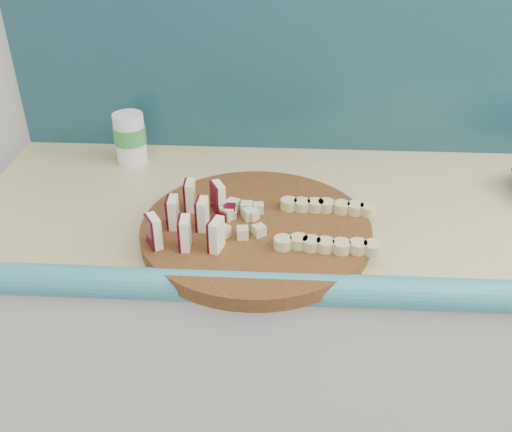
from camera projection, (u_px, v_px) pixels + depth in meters
The scene contains 7 objects.
kitchen_counter at pixel (441, 357), 1.48m from camera, with size 2.20×0.63×0.91m.
backsplash at pixel (466, 54), 1.35m from camera, with size 2.20×0.02×0.50m, color teal.
cutting_board at pixel (256, 231), 1.13m from camera, with size 0.46×0.46×0.03m, color #41230D.
apple_wedges at pixel (191, 216), 1.09m from camera, with size 0.14×0.18×0.06m.
apple_chunks at pixel (241, 219), 1.12m from camera, with size 0.06×0.07×0.02m.
banana_slices at pixel (327, 224), 1.11m from camera, with size 0.21×0.18×0.02m.
canister at pixel (130, 137), 1.39m from camera, with size 0.08×0.08×0.13m.
Camera 1 is at (-0.32, 0.42, 1.55)m, focal length 40.00 mm.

